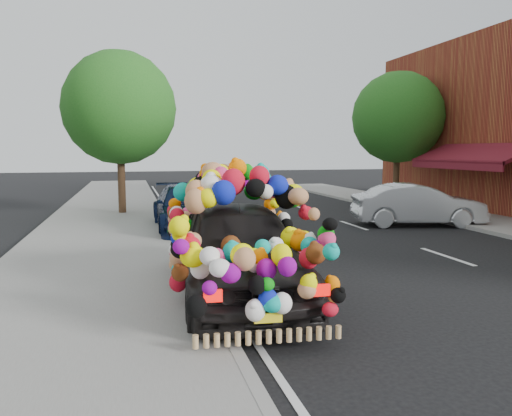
% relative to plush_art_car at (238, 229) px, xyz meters
% --- Properties ---
extents(ground, '(100.00, 100.00, 0.00)m').
position_rel_plush_art_car_xyz_m(ground, '(1.80, 2.00, -1.18)').
color(ground, black).
rests_on(ground, ground).
extents(sidewalk, '(4.00, 60.00, 0.12)m').
position_rel_plush_art_car_xyz_m(sidewalk, '(-2.50, 2.00, -1.12)').
color(sidewalk, gray).
rests_on(sidewalk, ground).
extents(kerb, '(0.15, 60.00, 0.13)m').
position_rel_plush_art_car_xyz_m(kerb, '(-0.55, 2.00, -1.11)').
color(kerb, gray).
rests_on(kerb, ground).
extents(lane_markings, '(6.00, 50.00, 0.01)m').
position_rel_plush_art_car_xyz_m(lane_markings, '(5.40, 2.00, -1.17)').
color(lane_markings, silver).
rests_on(lane_markings, ground).
extents(tree_near_sidewalk, '(4.20, 4.20, 6.13)m').
position_rel_plush_art_car_xyz_m(tree_near_sidewalk, '(-2.00, 11.50, 2.84)').
color(tree_near_sidewalk, '#332114').
rests_on(tree_near_sidewalk, ground).
extents(tree_far_b, '(4.00, 4.00, 5.90)m').
position_rel_plush_art_car_xyz_m(tree_far_b, '(9.80, 12.00, 2.71)').
color(tree_far_b, '#332114').
rests_on(tree_far_b, ground).
extents(plush_art_car, '(2.62, 5.14, 2.28)m').
position_rel_plush_art_car_xyz_m(plush_art_car, '(0.00, 0.00, 0.00)').
color(plush_art_car, black).
rests_on(plush_art_car, ground).
extents(navy_sedan, '(1.97, 4.82, 1.40)m').
position_rel_plush_art_car_xyz_m(navy_sedan, '(0.00, 7.26, -0.48)').
color(navy_sedan, '#091432').
rests_on(navy_sedan, ground).
extents(silver_hatchback, '(4.41, 2.45, 1.38)m').
position_rel_plush_art_car_xyz_m(silver_hatchback, '(7.43, 6.47, -0.49)').
color(silver_hatchback, '#B8BABF').
rests_on(silver_hatchback, ground).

